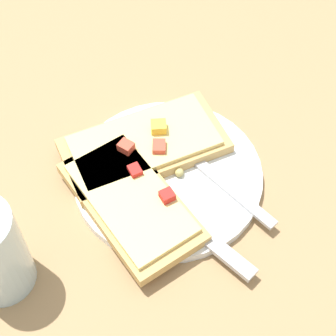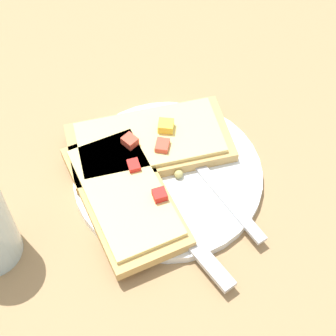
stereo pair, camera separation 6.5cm
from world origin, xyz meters
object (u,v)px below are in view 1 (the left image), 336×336
(plate, at_px, (168,176))
(pizza_slice_corner, at_px, (131,201))
(fork, at_px, (198,163))
(pizza_slice_main, at_px, (144,144))
(knife, at_px, (185,221))

(plate, bearing_deg, pizza_slice_corner, 149.73)
(plate, distance_m, pizza_slice_corner, 0.06)
(fork, xyz_separation_m, pizza_slice_main, (0.01, 0.07, 0.01))
(plate, distance_m, knife, 0.07)
(fork, relative_size, pizza_slice_main, 0.88)
(fork, height_order, knife, knife)
(pizza_slice_main, height_order, pizza_slice_corner, same)
(pizza_slice_main, xyz_separation_m, pizza_slice_corner, (-0.08, -0.00, 0.00))
(fork, height_order, pizza_slice_main, pizza_slice_main)
(pizza_slice_main, bearing_deg, plate, -75.07)
(fork, distance_m, pizza_slice_main, 0.07)
(plate, bearing_deg, pizza_slice_main, 51.97)
(plate, relative_size, pizza_slice_main, 1.05)
(plate, xyz_separation_m, knife, (-0.06, -0.03, 0.01))
(plate, relative_size, knife, 1.09)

